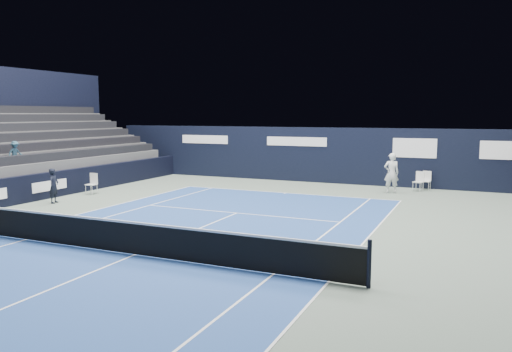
{
  "coord_description": "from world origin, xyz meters",
  "views": [
    {
      "loc": [
        8.45,
        -10.81,
        3.84
      ],
      "look_at": [
        0.14,
        7.94,
        1.3
      ],
      "focal_mm": 35.0,
      "sensor_mm": 36.0,
      "label": 1
    }
  ],
  "objects_px": {
    "folding_chair_back_a": "(427,177)",
    "tennis_net": "(134,237)",
    "line_judge_chair": "(92,182)",
    "folding_chair_back_b": "(419,180)",
    "tennis_player": "(391,173)"
  },
  "relations": [
    {
      "from": "folding_chair_back_a",
      "to": "line_judge_chair",
      "type": "distance_m",
      "value": 16.75
    },
    {
      "from": "tennis_player",
      "to": "line_judge_chair",
      "type": "bearing_deg",
      "value": -154.76
    },
    {
      "from": "folding_chair_back_b",
      "to": "line_judge_chair",
      "type": "height_order",
      "value": "line_judge_chair"
    },
    {
      "from": "line_judge_chair",
      "to": "tennis_net",
      "type": "distance_m",
      "value": 11.57
    },
    {
      "from": "tennis_net",
      "to": "folding_chair_back_b",
      "type": "bearing_deg",
      "value": 68.87
    },
    {
      "from": "tennis_net",
      "to": "tennis_player",
      "type": "height_order",
      "value": "tennis_player"
    },
    {
      "from": "line_judge_chair",
      "to": "tennis_player",
      "type": "xyz_separation_m",
      "value": [
        13.2,
        6.22,
        0.41
      ]
    },
    {
      "from": "folding_chair_back_a",
      "to": "folding_chair_back_b",
      "type": "distance_m",
      "value": 0.73
    },
    {
      "from": "folding_chair_back_a",
      "to": "line_judge_chair",
      "type": "relative_size",
      "value": 0.95
    },
    {
      "from": "line_judge_chair",
      "to": "tennis_player",
      "type": "bearing_deg",
      "value": 23.29
    },
    {
      "from": "folding_chair_back_a",
      "to": "tennis_player",
      "type": "bearing_deg",
      "value": -120.79
    },
    {
      "from": "folding_chair_back_a",
      "to": "tennis_net",
      "type": "xyz_separation_m",
      "value": [
        -6.19,
        -15.88,
        -0.13
      ]
    },
    {
      "from": "folding_chair_back_a",
      "to": "tennis_net",
      "type": "relative_size",
      "value": 0.07
    },
    {
      "from": "folding_chair_back_a",
      "to": "line_judge_chair",
      "type": "height_order",
      "value": "line_judge_chair"
    },
    {
      "from": "tennis_net",
      "to": "tennis_player",
      "type": "relative_size",
      "value": 6.55
    }
  ]
}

